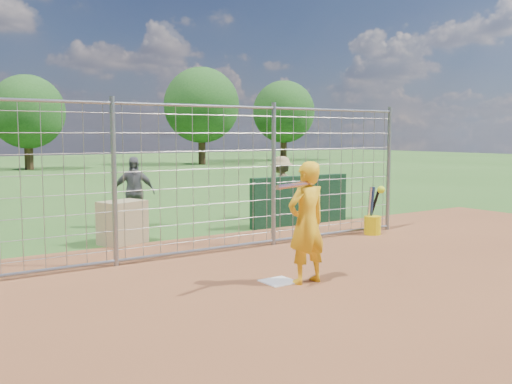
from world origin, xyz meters
TOP-DOWN VIEW (x-y plane):
  - ground at (0.00, 0.00)m, footprint 100.00×100.00m
  - infield_dirt at (0.00, -3.00)m, footprint 18.00×18.00m
  - home_plate at (0.00, -0.20)m, footprint 0.43×0.43m
  - dugout_wall at (3.40, 3.60)m, footprint 2.60×0.20m
  - batter at (0.29, -0.44)m, footprint 0.62×0.42m
  - bystander_b at (0.16, 5.35)m, footprint 0.98×0.72m
  - bystander_c at (3.62, 4.61)m, footprint 1.00×0.60m
  - equipment_bin at (-0.75, 3.68)m, footprint 0.93×0.77m
  - equipment_in_play at (0.28, -0.67)m, footprint 1.69×0.55m
  - bucket_with_bats at (3.80, 1.76)m, footprint 0.34×0.38m
  - backstop_fence at (0.00, 2.00)m, footprint 9.08×0.08m
  - tree_line at (3.13, 28.13)m, footprint 44.66×6.72m

SIDE VIEW (x-z plane):
  - ground at x=0.00m, z-range 0.00..0.00m
  - infield_dirt at x=0.00m, z-range 0.01..0.01m
  - home_plate at x=0.00m, z-range 0.00..0.02m
  - bucket_with_bats at x=3.80m, z-range -0.24..0.73m
  - equipment_bin at x=-0.75m, z-range 0.00..0.80m
  - dugout_wall at x=3.40m, z-range 0.00..1.10m
  - bystander_c at x=3.62m, z-range 0.00..1.50m
  - bystander_b at x=0.16m, z-range 0.00..1.55m
  - batter at x=0.29m, z-range 0.00..1.67m
  - backstop_fence at x=0.00m, z-range -0.04..2.56m
  - equipment_in_play at x=0.28m, z-range 1.26..1.45m
  - tree_line at x=3.13m, z-range 0.47..6.95m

